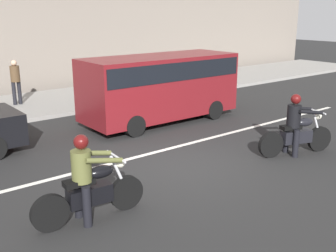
{
  "coord_description": "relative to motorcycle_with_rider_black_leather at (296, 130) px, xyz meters",
  "views": [
    {
      "loc": [
        -5.83,
        -7.12,
        3.54
      ],
      "look_at": [
        -0.32,
        -0.13,
        1.01
      ],
      "focal_mm": 43.46,
      "sensor_mm": 36.0,
      "label": 1
    }
  ],
  "objects": [
    {
      "name": "parked_van_maroon",
      "position": [
        -0.76,
        4.65,
        0.62
      ],
      "size": [
        5.18,
        1.96,
        2.16
      ],
      "color": "maroon",
      "rests_on": "ground_plane"
    },
    {
      "name": "motorcycle_with_rider_olive",
      "position": [
        -5.72,
        0.18,
        0.0
      ],
      "size": [
        2.07,
        0.7,
        1.57
      ],
      "color": "black",
      "rests_on": "ground_plane"
    },
    {
      "name": "sidewalk_slab",
      "position": [
        -2.79,
        9.4,
        -0.57
      ],
      "size": [
        40.0,
        4.4,
        0.14
      ],
      "primitive_type": "cube",
      "color": "gray",
      "rests_on": "ground_plane"
    },
    {
      "name": "motorcycle_with_rider_black_leather",
      "position": [
        0.0,
        0.0,
        0.0
      ],
      "size": [
        2.04,
        0.91,
        1.57
      ],
      "color": "black",
      "rests_on": "ground_plane"
    },
    {
      "name": "pedestrian_bystander",
      "position": [
        -3.82,
        9.52,
        0.46
      ],
      "size": [
        0.34,
        0.34,
        1.66
      ],
      "color": "black",
      "rests_on": "sidewalk_slab"
    },
    {
      "name": "lane_marking_stripe",
      "position": [
        -3.49,
        2.3,
        -0.64
      ],
      "size": [
        18.0,
        0.14,
        0.01
      ],
      "primitive_type": "cube",
      "color": "silver",
      "rests_on": "ground_plane"
    },
    {
      "name": "ground_plane",
      "position": [
        -2.79,
        1.4,
        -0.64
      ],
      "size": [
        80.0,
        80.0,
        0.0
      ],
      "primitive_type": "plane",
      "color": "#242424"
    }
  ]
}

